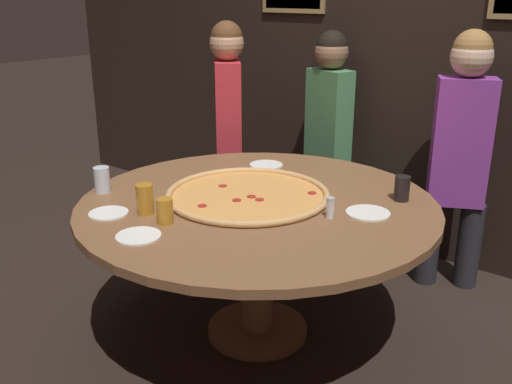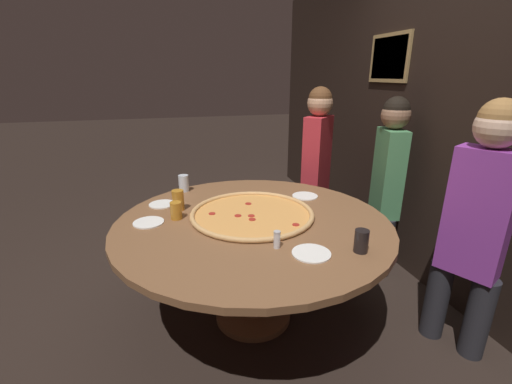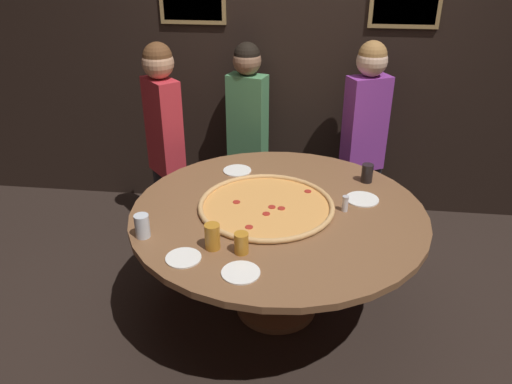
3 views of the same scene
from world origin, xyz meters
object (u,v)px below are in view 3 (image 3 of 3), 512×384
(giant_pizza, at_px, (266,205))
(drink_cup_beside_pizza, at_px, (367,173))
(dining_table, at_px, (278,226))
(white_plate_near_front, at_px, (183,258))
(diner_far_right, at_px, (365,128))
(diner_far_left, at_px, (248,122))
(drink_cup_by_shaker, at_px, (142,226))
(diner_centre_back, at_px, (164,131))
(white_plate_far_back, at_px, (362,199))
(drink_cup_front_edge, at_px, (212,237))
(drink_cup_far_right, at_px, (241,243))
(condiment_shaker, at_px, (345,204))
(white_plate_beside_cup, at_px, (241,273))
(white_plate_right_side, at_px, (237,171))

(giant_pizza, bearing_deg, drink_cup_beside_pizza, 34.50)
(dining_table, height_order, white_plate_near_front, white_plate_near_front)
(giant_pizza, distance_m, diner_far_right, 1.30)
(white_plate_near_front, xyz_separation_m, diner_far_right, (1.00, 1.70, 0.11))
(giant_pizza, height_order, diner_far_left, diner_far_left)
(drink_cup_by_shaker, distance_m, diner_centre_back, 1.27)
(drink_cup_beside_pizza, distance_m, white_plate_far_back, 0.27)
(giant_pizza, distance_m, drink_cup_front_edge, 0.52)
(drink_cup_by_shaker, height_order, diner_far_left, diner_far_left)
(drink_cup_far_right, relative_size, drink_cup_by_shaker, 0.87)
(condiment_shaker, relative_size, diner_centre_back, 0.06)
(condiment_shaker, bearing_deg, drink_cup_front_edge, -145.55)
(dining_table, relative_size, diner_far_right, 1.15)
(white_plate_far_back, relative_size, diner_centre_back, 0.13)
(white_plate_beside_cup, bearing_deg, drink_cup_by_shaker, 155.39)
(white_plate_beside_cup, distance_m, condiment_shaker, 0.85)
(white_plate_far_back, relative_size, white_plate_right_side, 1.06)
(white_plate_beside_cup, xyz_separation_m, condiment_shaker, (0.52, 0.67, 0.05))
(white_plate_near_front, distance_m, white_plate_right_side, 1.06)
(condiment_shaker, distance_m, diner_far_left, 1.41)
(diner_far_right, bearing_deg, white_plate_near_front, 32.76)
(drink_cup_front_edge, xyz_separation_m, white_plate_far_back, (0.80, 0.63, -0.07))
(drink_cup_beside_pizza, distance_m, diner_far_left, 1.19)
(dining_table, height_order, diner_far_left, diner_far_left)
(diner_far_left, bearing_deg, white_plate_far_back, 145.05)
(drink_cup_far_right, xyz_separation_m, drink_cup_by_shaker, (-0.55, 0.09, 0.01))
(drink_cup_by_shaker, xyz_separation_m, white_plate_beside_cup, (0.57, -0.26, -0.06))
(white_plate_right_side, bearing_deg, condiment_shaker, -33.24)
(white_plate_far_back, relative_size, condiment_shaker, 2.09)
(white_plate_beside_cup, bearing_deg, diner_far_right, 68.53)
(white_plate_beside_cup, bearing_deg, white_plate_right_side, 99.69)
(diner_far_right, xyz_separation_m, diner_centre_back, (-1.51, -0.27, 0.00))
(drink_cup_by_shaker, relative_size, diner_far_right, 0.09)
(white_plate_near_front, bearing_deg, dining_table, 52.07)
(dining_table, xyz_separation_m, condiment_shaker, (0.39, 0.03, 0.16))
(giant_pizza, bearing_deg, dining_table, -11.34)
(drink_cup_beside_pizza, distance_m, diner_far_right, 0.71)
(diner_centre_back, bearing_deg, diner_far_left, -101.37)
(drink_cup_far_right, height_order, white_plate_right_side, drink_cup_far_right)
(white_plate_right_side, distance_m, diner_centre_back, 0.73)
(white_plate_right_side, relative_size, condiment_shaker, 1.98)
(white_plate_right_side, bearing_deg, drink_cup_far_right, -79.87)
(condiment_shaker, xyz_separation_m, diner_far_right, (0.18, 1.11, 0.07))
(drink_cup_beside_pizza, xyz_separation_m, drink_cup_by_shaker, (-1.24, -0.82, 0.00))
(dining_table, relative_size, condiment_shaker, 17.95)
(drink_cup_beside_pizza, height_order, diner_far_left, diner_far_left)
(dining_table, relative_size, drink_cup_by_shaker, 13.38)
(giant_pizza, height_order, white_plate_right_side, giant_pizza)
(white_plate_near_front, bearing_deg, diner_far_left, 87.40)
(diner_centre_back, bearing_deg, condiment_shaker, -165.30)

